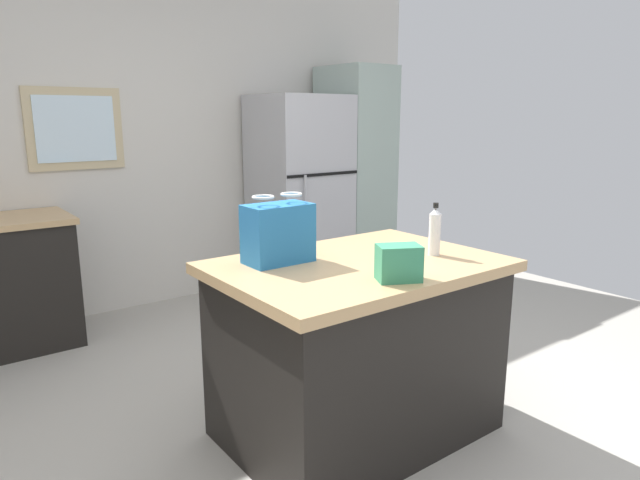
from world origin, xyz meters
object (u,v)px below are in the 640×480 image
(small_box, at_px, (399,263))
(bottle, at_px, (435,232))
(shopping_bag, at_px, (278,233))
(refrigerator, at_px, (300,194))
(tall_cabinet, at_px, (355,175))
(kitchen_island, at_px, (357,348))

(small_box, bearing_deg, bottle, 24.71)
(shopping_bag, distance_m, bottle, 0.77)
(refrigerator, height_order, tall_cabinet, tall_cabinet)
(tall_cabinet, distance_m, bottle, 2.70)
(small_box, distance_m, bottle, 0.50)
(shopping_bag, xyz_separation_m, small_box, (0.24, -0.55, -0.06))
(refrigerator, xyz_separation_m, shopping_bag, (-1.47, -1.94, 0.16))
(shopping_bag, bearing_deg, kitchen_island, -35.04)
(tall_cabinet, relative_size, shopping_bag, 6.24)
(refrigerator, xyz_separation_m, tall_cabinet, (0.65, 0.00, 0.14))
(kitchen_island, xyz_separation_m, small_box, (-0.07, -0.34, 0.51))
(tall_cabinet, bearing_deg, refrigerator, -179.98)
(kitchen_island, height_order, small_box, small_box)
(kitchen_island, relative_size, refrigerator, 0.76)
(refrigerator, xyz_separation_m, small_box, (-1.24, -2.50, 0.09))
(tall_cabinet, distance_m, small_box, 3.13)
(refrigerator, distance_m, bottle, 2.42)
(bottle, bearing_deg, small_box, -155.29)
(kitchen_island, height_order, shopping_bag, shopping_bag)
(small_box, bearing_deg, shopping_bag, 113.36)
(shopping_bag, distance_m, small_box, 0.60)
(shopping_bag, xyz_separation_m, bottle, (0.69, -0.34, -0.02))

